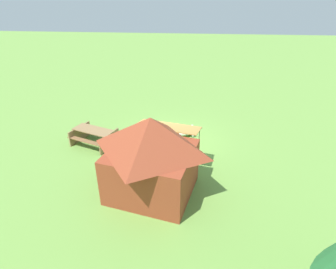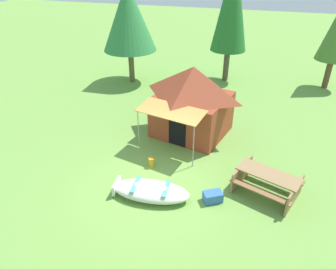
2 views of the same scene
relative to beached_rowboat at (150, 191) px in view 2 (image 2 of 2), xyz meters
The scene contains 8 objects.
ground_plane 0.73m from the beached_rowboat, 105.86° to the left, with size 80.00×80.00×0.00m, color #6D9D43.
beached_rowboat is the anchor object (origin of this frame).
canvas_cabin_tent 4.71m from the beached_rowboat, 87.28° to the left, with size 3.59×4.28×2.97m.
picnic_table 3.79m from the beached_rowboat, 20.76° to the left, with size 2.36×2.04×0.78m.
cooler_box 1.99m from the beached_rowboat, 11.88° to the left, with size 0.58×0.37×0.33m, color #3263B1.
fuel_can 1.66m from the beached_rowboat, 109.33° to the left, with size 0.22×0.22×0.36m, color orange.
pine_tree_back_left 11.28m from the beached_rowboat, 116.54° to the left, with size 3.07×3.07×5.62m.
pine_tree_far_center 12.36m from the beached_rowboat, 87.03° to the left, with size 2.09×2.09×7.18m.
Camera 2 is at (3.11, -7.93, 6.84)m, focal length 33.58 mm.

